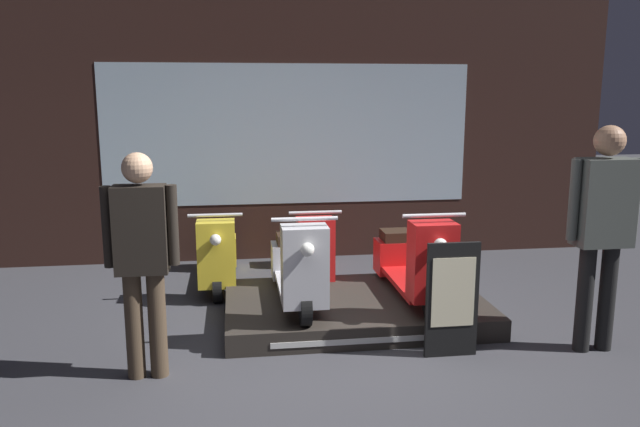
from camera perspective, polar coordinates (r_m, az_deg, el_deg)
ground_plane at (r=4.80m, az=1.02°, el=-14.42°), size 30.00×30.00×0.00m
shop_wall_back at (r=7.71m, az=-2.89°, el=7.59°), size 8.12×0.09×3.20m
display_platform at (r=5.85m, az=3.19°, el=-8.62°), size 2.37×1.51×0.19m
scooter_display_left at (r=5.57m, az=-2.01°, el=-4.93°), size 0.53×1.59×0.90m
scooter_display_right at (r=5.78m, az=8.58°, el=-4.47°), size 0.53×1.59×0.90m
scooter_backrow_0 at (r=6.79m, az=-9.30°, el=-3.81°), size 0.53×1.59×0.90m
scooter_backrow_1 at (r=6.84m, az=-1.00°, el=-3.56°), size 0.53×1.59×0.90m
person_left_browsing at (r=4.61m, az=-15.98°, el=-3.35°), size 0.53×0.22×1.65m
person_right_browsing at (r=5.36m, az=24.44°, el=-0.50°), size 0.59×0.24×1.82m
price_sign_board at (r=5.03m, az=11.99°, el=-7.70°), size 0.42×0.04×0.93m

